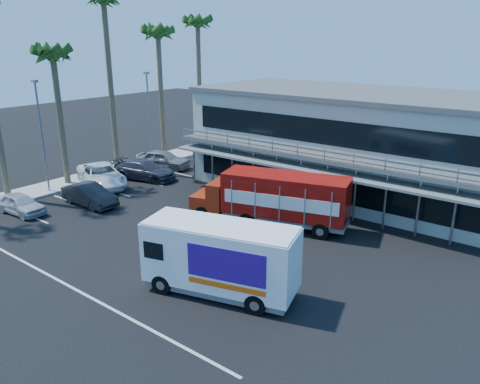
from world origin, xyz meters
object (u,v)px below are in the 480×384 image
Objects in this scene: red_truck at (275,198)px; white_van at (220,258)px; parked_car_a at (20,204)px; parked_car_b at (89,195)px.

white_van reaches higher than red_truck.
parked_car_a is (-16.59, -0.27, -1.08)m from white_van.
white_van is (2.55, -8.07, -0.03)m from red_truck.
white_van is 14.84m from parked_car_b.
parked_car_b reaches higher than parked_car_a.
red_truck is at bearing -69.13° from parked_car_b.
red_truck is at bearing -63.39° from parked_car_a.
red_truck is at bearing 91.69° from white_van.
parked_car_a is 4.27m from parked_car_b.
parked_car_b is at bearing -34.83° from parked_car_a.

